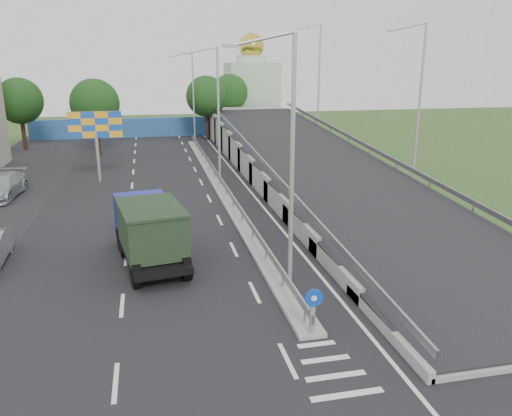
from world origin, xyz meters
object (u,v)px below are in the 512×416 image
object	(u,v)px
lamp_post_near	(288,152)
dump_truck	(149,229)
billboard	(96,129)
lamp_post_far	(192,92)
church	(251,89)
parked_car_d	(1,186)
lamp_post_mid	(216,107)
sign_bollard	(313,311)

from	to	relation	value
lamp_post_near	dump_truck	size ratio (longest dim) A/B	1.42
billboard	lamp_post_far	bearing A→B (deg)	63.16
church	lamp_post_near	bearing A→B (deg)	-100.38
church	billboard	world-z (taller)	church
lamp_post_far	dump_truck	world-z (taller)	lamp_post_far
lamp_post_far	parked_car_d	distance (m)	26.96
lamp_post_near	parked_car_d	distance (m)	24.55
lamp_post_mid	dump_truck	size ratio (longest dim) A/B	1.42
lamp_post_mid	billboard	xyz separation A→B (m)	(-9.11, 2.00, -1.62)
lamp_post_far	church	xyz separation A→B (m)	(9.89, 14.00, -0.50)
lamp_post_near	billboard	world-z (taller)	lamp_post_near
lamp_post_mid	lamp_post_far	bearing A→B (deg)	90.00
lamp_post_near	parked_car_d	size ratio (longest dim) A/B	1.76
lamp_post_mid	parked_car_d	xyz separation A→B (m)	(-15.41, -1.55, -4.98)
billboard	parked_car_d	world-z (taller)	billboard
billboard	dump_truck	xyz separation A→B (m)	(3.67, -17.64, -2.53)
church	lamp_post_far	bearing A→B (deg)	-125.24
sign_bollard	lamp_post_far	bearing A→B (deg)	89.86
billboard	dump_truck	bearing A→B (deg)	-78.24
lamp_post_far	dump_truck	distance (m)	36.29
billboard	parked_car_d	size ratio (longest dim) A/B	0.96
lamp_post_near	church	world-z (taller)	church
church	dump_truck	distance (m)	52.08
sign_bollard	lamp_post_mid	distance (m)	24.30
lamp_post_near	church	size ratio (longest dim) A/B	0.73
lamp_post_mid	dump_truck	xyz separation A→B (m)	(-5.44, -15.64, -4.15)
parked_car_d	lamp_post_far	bearing A→B (deg)	59.36
church	dump_truck	world-z (taller)	church
lamp_post_near	billboard	distance (m)	23.87
dump_truck	sign_bollard	bearing A→B (deg)	-66.17
lamp_post_near	lamp_post_far	distance (m)	40.00
church	dump_truck	bearing A→B (deg)	-107.16
sign_bollard	parked_car_d	xyz separation A→B (m)	(-15.30, 22.28, -0.20)
lamp_post_near	billboard	bearing A→B (deg)	112.49
lamp_post_far	parked_car_d	xyz separation A→B (m)	(-15.41, -21.55, -4.98)
sign_bollard	lamp_post_near	distance (m)	6.12
sign_bollard	parked_car_d	size ratio (longest dim) A/B	0.29
lamp_post_far	billboard	distance (m)	20.24
lamp_post_near	church	xyz separation A→B (m)	(9.89, 54.00, -0.50)
sign_bollard	billboard	xyz separation A→B (m)	(-9.00, 25.83, 3.15)
lamp_post_mid	lamp_post_far	size ratio (longest dim) A/B	1.00
lamp_post_far	church	size ratio (longest dim) A/B	0.73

